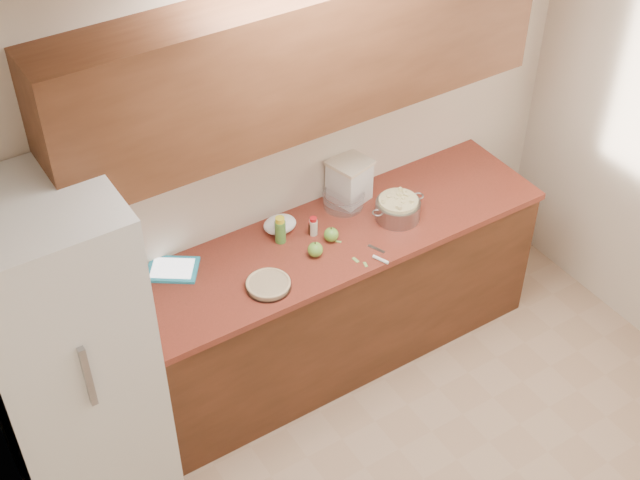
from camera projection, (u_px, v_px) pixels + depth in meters
room_shell at (517, 369)px, 3.59m from camera, size 3.60×3.60×3.60m
counter_run at (320, 302)px, 5.08m from camera, size 2.64×0.68×0.92m
upper_cabinets at (303, 58)px, 4.22m from camera, size 2.60×0.34×0.70m
fridge at (66, 355)px, 4.19m from camera, size 0.70×0.70×1.80m
pie at (268, 285)px, 4.50m from camera, size 0.24×0.24×0.04m
colander at (398, 209)px, 4.90m from camera, size 0.34×0.25×0.13m
flour_canister at (349, 180)px, 4.99m from camera, size 0.25×0.25×0.26m
tablet at (172, 269)px, 4.60m from camera, size 0.33×0.31×0.02m
paring_knife at (380, 258)px, 4.67m from camera, size 0.09×0.19×0.02m
lemon_bottle at (280, 230)px, 4.74m from camera, size 0.06×0.06×0.16m
cinnamon_shaker at (313, 226)px, 4.80m from camera, size 0.05×0.05×0.11m
vanilla_bottle at (311, 228)px, 4.80m from camera, size 0.03×0.03×0.09m
mixing_bowl at (343, 199)px, 4.99m from camera, size 0.24×0.24×0.09m
paper_towel at (280, 224)px, 4.83m from camera, size 0.22×0.20×0.08m
apple_left at (315, 250)px, 4.67m from camera, size 0.08×0.08×0.09m
apple_center at (331, 235)px, 4.77m from camera, size 0.08×0.08×0.09m
peel_a at (356, 260)px, 4.67m from camera, size 0.02×0.05×0.00m
peel_b at (338, 242)px, 4.78m from camera, size 0.03×0.03×0.00m
peel_c at (365, 264)px, 4.64m from camera, size 0.02×0.04×0.00m
peel_d at (320, 252)px, 4.71m from camera, size 0.04×0.04×0.00m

